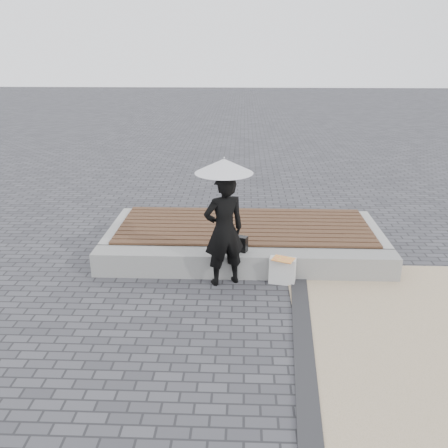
# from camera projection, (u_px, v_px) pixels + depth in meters

# --- Properties ---
(ground) EXTENTS (80.00, 80.00, 0.00)m
(ground) POSITION_uv_depth(u_px,v_px,m) (244.00, 326.00, 6.69)
(ground) COLOR #46464A
(ground) RESTS_ON ground
(edging_band) EXTENTS (0.61, 5.20, 0.04)m
(edging_band) POSITION_uv_depth(u_px,v_px,m) (304.00, 347.00, 6.18)
(edging_band) COLOR #29292B
(edging_band) RESTS_ON ground
(seating_ledge) EXTENTS (5.00, 0.45, 0.40)m
(seating_ledge) POSITION_uv_depth(u_px,v_px,m) (244.00, 263.00, 8.12)
(seating_ledge) COLOR gray
(seating_ledge) RESTS_ON ground
(timber_platform) EXTENTS (5.00, 2.00, 0.40)m
(timber_platform) POSITION_uv_depth(u_px,v_px,m) (244.00, 237.00, 9.25)
(timber_platform) COLOR #ADADA7
(timber_platform) RESTS_ON ground
(timber_decking) EXTENTS (4.60, 2.00, 0.04)m
(timber_decking) POSITION_uv_depth(u_px,v_px,m) (244.00, 226.00, 9.17)
(timber_decking) COLOR brown
(timber_decking) RESTS_ON timber_platform
(woman) EXTENTS (0.77, 0.65, 1.79)m
(woman) POSITION_uv_depth(u_px,v_px,m) (224.00, 230.00, 7.59)
(woman) COLOR black
(woman) RESTS_ON ground
(parasol) EXTENTS (0.87, 0.87, 1.12)m
(parasol) POSITION_uv_depth(u_px,v_px,m) (224.00, 166.00, 7.24)
(parasol) COLOR #A5A5AA
(parasol) RESTS_ON ground
(handbag) EXTENTS (0.39, 0.25, 0.26)m
(handbag) POSITION_uv_depth(u_px,v_px,m) (236.00, 243.00, 8.07)
(handbag) COLOR black
(handbag) RESTS_ON seating_ledge
(canvas_tote) EXTENTS (0.44, 0.25, 0.43)m
(canvas_tote) POSITION_uv_depth(u_px,v_px,m) (282.00, 271.00, 7.81)
(canvas_tote) COLOR silver
(canvas_tote) RESTS_ON ground
(magazine) EXTENTS (0.39, 0.35, 0.01)m
(magazine) POSITION_uv_depth(u_px,v_px,m) (283.00, 259.00, 7.69)
(magazine) COLOR #FC4029
(magazine) RESTS_ON canvas_tote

